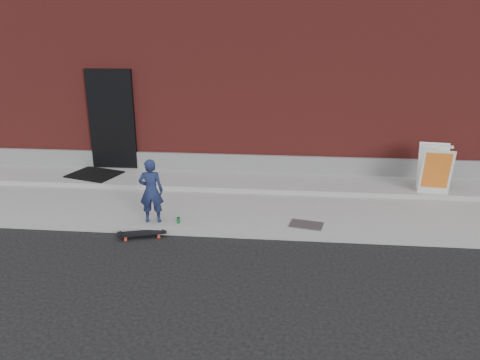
# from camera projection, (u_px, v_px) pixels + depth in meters

# --- Properties ---
(ground) EXTENTS (80.00, 80.00, 0.00)m
(ground) POSITION_uv_depth(u_px,v_px,m) (205.00, 237.00, 8.00)
(ground) COLOR black
(ground) RESTS_ON ground
(sidewalk) EXTENTS (20.00, 3.00, 0.15)m
(sidewalk) POSITION_uv_depth(u_px,v_px,m) (217.00, 201.00, 9.39)
(sidewalk) COLOR gray
(sidewalk) RESTS_ON ground
(apron) EXTENTS (20.00, 1.20, 0.10)m
(apron) POSITION_uv_depth(u_px,v_px,m) (223.00, 181.00, 10.20)
(apron) COLOR gray
(apron) RESTS_ON sidewalk
(building) EXTENTS (20.00, 8.10, 5.00)m
(building) POSITION_uv_depth(u_px,v_px,m) (243.00, 58.00, 13.80)
(building) COLOR maroon
(building) RESTS_ON ground
(child) EXTENTS (0.45, 0.33, 1.15)m
(child) POSITION_uv_depth(u_px,v_px,m) (151.00, 191.00, 8.07)
(child) COLOR #192146
(child) RESTS_ON sidewalk
(skateboard) EXTENTS (0.82, 0.43, 0.09)m
(skateboard) POSITION_uv_depth(u_px,v_px,m) (142.00, 233.00, 7.96)
(skateboard) COLOR red
(skateboard) RESTS_ON ground
(pizza_sign) EXTENTS (0.67, 0.76, 0.97)m
(pizza_sign) POSITION_uv_depth(u_px,v_px,m) (435.00, 169.00, 9.23)
(pizza_sign) COLOR silver
(pizza_sign) RESTS_ON apron
(soda_can) EXTENTS (0.07, 0.07, 0.11)m
(soda_can) POSITION_uv_depth(u_px,v_px,m) (178.00, 220.00, 8.17)
(soda_can) COLOR #1C8E3E
(soda_can) RESTS_ON sidewalk
(doormat) EXTENTS (1.24, 1.11, 0.03)m
(doormat) POSITION_uv_depth(u_px,v_px,m) (94.00, 174.00, 10.44)
(doormat) COLOR black
(doormat) RESTS_ON apron
(utility_plate) EXTENTS (0.62, 0.47, 0.02)m
(utility_plate) POSITION_uv_depth(u_px,v_px,m) (306.00, 225.00, 8.09)
(utility_plate) COLOR #58595E
(utility_plate) RESTS_ON sidewalk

